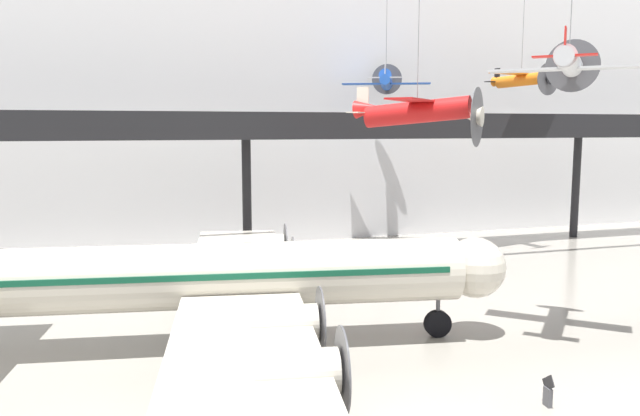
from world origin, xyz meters
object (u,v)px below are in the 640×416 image
(suspended_plane_silver_racer, at_px, (569,62))
(info_sign_pedestal, at_px, (548,394))
(suspended_plane_red_highwing, at_px, (417,111))
(suspended_plane_orange_highwing, at_px, (521,79))
(suspended_plane_blue_trainer, at_px, (386,80))
(airliner_silver_main, at_px, (221,277))

(suspended_plane_silver_racer, distance_m, info_sign_pedestal, 14.70)
(suspended_plane_red_highwing, height_order, info_sign_pedestal, suspended_plane_red_highwing)
(suspended_plane_orange_highwing, bearing_deg, suspended_plane_red_highwing, -70.30)
(suspended_plane_blue_trainer, bearing_deg, info_sign_pedestal, -167.25)
(suspended_plane_silver_racer, relative_size, suspended_plane_blue_trainer, 1.13)
(suspended_plane_red_highwing, distance_m, info_sign_pedestal, 19.38)
(suspended_plane_red_highwing, xyz_separation_m, suspended_plane_orange_highwing, (13.87, 9.68, 2.84))
(airliner_silver_main, relative_size, suspended_plane_red_highwing, 2.63)
(suspended_plane_orange_highwing, xyz_separation_m, suspended_plane_blue_trainer, (-9.70, 4.79, 0.06))
(info_sign_pedestal, bearing_deg, suspended_plane_blue_trainer, 83.49)
(airliner_silver_main, distance_m, suspended_plane_blue_trainer, 28.97)
(suspended_plane_blue_trainer, bearing_deg, suspended_plane_red_highwing, -171.17)
(suspended_plane_orange_highwing, height_order, info_sign_pedestal, suspended_plane_orange_highwing)
(suspended_plane_orange_highwing, distance_m, info_sign_pedestal, 33.30)
(suspended_plane_red_highwing, relative_size, suspended_plane_orange_highwing, 1.40)
(suspended_plane_red_highwing, xyz_separation_m, info_sign_pedestal, (-2.41, -16.11, -10.50))
(suspended_plane_orange_highwing, relative_size, info_sign_pedestal, 6.79)
(airliner_silver_main, relative_size, suspended_plane_silver_racer, 3.42)
(suspended_plane_red_highwing, xyz_separation_m, suspended_plane_blue_trainer, (4.17, 14.47, 2.90))
(airliner_silver_main, height_order, suspended_plane_orange_highwing, suspended_plane_orange_highwing)
(suspended_plane_silver_racer, height_order, suspended_plane_red_highwing, suspended_plane_silver_racer)
(suspended_plane_red_highwing, bearing_deg, suspended_plane_silver_racer, -33.06)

